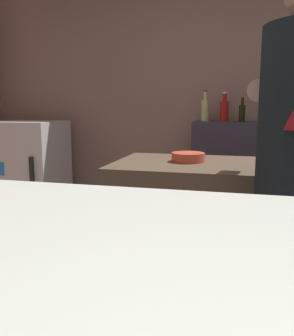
{
  "coord_description": "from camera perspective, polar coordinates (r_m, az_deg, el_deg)",
  "views": [
    {
      "loc": [
        -0.1,
        -1.2,
        1.2
      ],
      "look_at": [
        -0.21,
        -0.75,
        1.12
      ],
      "focal_mm": 38.1,
      "sensor_mm": 36.0,
      "label": 1
    }
  ],
  "objects": [
    {
      "name": "bottle_soy",
      "position": [
        3.2,
        12.26,
        9.06
      ],
      "size": [
        0.08,
        0.08,
        0.25
      ],
      "color": "red",
      "rests_on": "back_shelf"
    },
    {
      "name": "wall_back",
      "position": [
        3.4,
        16.22,
        11.94
      ],
      "size": [
        5.2,
        0.1,
        2.7
      ],
      "primitive_type": "cube",
      "color": "gray",
      "rests_on": "ground"
    },
    {
      "name": "bottle_hot_sauce",
      "position": [
        3.08,
        14.96,
        8.61
      ],
      "size": [
        0.05,
        0.05,
        0.2
      ],
      "color": "black",
      "rests_on": "back_shelf"
    },
    {
      "name": "bottle_olive_oil",
      "position": [
        3.2,
        9.24,
        9.28
      ],
      "size": [
        0.06,
        0.06,
        0.26
      ],
      "color": "#DBD27F",
      "rests_on": "back_shelf"
    },
    {
      "name": "mixing_bowl",
      "position": [
        1.83,
        6.59,
        1.73
      ],
      "size": [
        0.17,
        0.17,
        0.05
      ],
      "primitive_type": "cylinder",
      "color": "#C54932",
      "rests_on": "prep_counter"
    },
    {
      "name": "mini_fridge",
      "position": [
        3.58,
        -18.54,
        -1.45
      ],
      "size": [
        0.66,
        0.58,
        1.07
      ],
      "color": "white",
      "rests_on": "ground"
    },
    {
      "name": "back_shelf",
      "position": [
        3.19,
        14.92,
        -2.53
      ],
      "size": [
        0.85,
        0.36,
        1.08
      ],
      "primitive_type": "cube",
      "color": "#34303D",
      "rests_on": "ground"
    }
  ]
}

